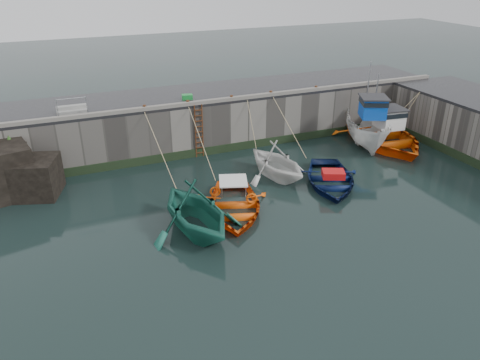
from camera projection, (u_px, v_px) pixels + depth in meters
name	position (u px, v px, depth m)	size (l,w,h in m)	color
ground	(314.00, 230.00, 20.56)	(120.00, 120.00, 0.00)	black
quay_back	(216.00, 116.00, 30.31)	(30.00, 5.00, 3.00)	slate
road_back	(215.00, 92.00, 29.63)	(30.00, 5.00, 0.16)	black
kerb_back	(229.00, 99.00, 27.59)	(30.00, 0.30, 0.20)	slate
algae_back	(231.00, 148.00, 28.74)	(30.00, 0.08, 0.50)	black
algae_right	(473.00, 162.00, 26.70)	(0.08, 15.00, 0.50)	black
ladder	(199.00, 131.00, 27.42)	(0.51, 0.08, 3.20)	#3F1E0F
boat_near_white	(196.00, 231.00, 20.48)	(4.36, 5.06, 2.66)	#1C6352
boat_near_white_rope	(165.00, 182.00, 24.88)	(0.04, 6.15, 3.10)	tan
boat_near_blue	(234.00, 211.00, 22.08)	(3.70, 5.17, 1.07)	#FF5A0D
boat_near_blue_rope	(202.00, 172.00, 26.06)	(0.04, 5.26, 3.10)	tan
boat_near_blacktrim	(276.00, 176.00, 25.59)	(3.77, 4.37, 2.30)	silver
boat_near_blacktrim_rope	(250.00, 154.00, 28.44)	(0.04, 3.19, 3.10)	tan
boat_near_navy	(330.00, 184.00, 24.73)	(3.65, 5.12, 1.06)	#0A1843
boat_near_navy_rope	(290.00, 154.00, 28.39)	(0.04, 4.61, 3.10)	tan
boat_far_white	(368.00, 129.00, 29.50)	(4.58, 6.47, 5.34)	silver
boat_far_orange	(382.00, 135.00, 29.96)	(6.30, 8.20, 4.58)	#F45C0C
fish_crate	(187.00, 97.00, 27.86)	(0.62, 0.40, 0.29)	#198E34
railing	(72.00, 109.00, 25.41)	(1.60, 1.05, 1.00)	#A5A8AD
bollard_a	(145.00, 107.00, 25.92)	(0.18, 0.18, 0.28)	#3F1E0F
bollard_b	(188.00, 103.00, 26.79)	(0.18, 0.18, 0.28)	#3F1E0F
bollard_c	(231.00, 98.00, 27.73)	(0.18, 0.18, 0.28)	#3F1E0F
bollard_d	(271.00, 93.00, 28.64)	(0.18, 0.18, 0.28)	#3F1E0F
bollard_e	(316.00, 88.00, 29.75)	(0.18, 0.18, 0.28)	#3F1E0F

